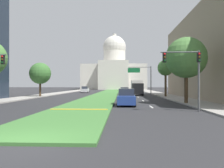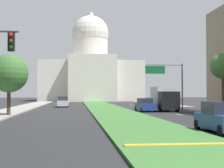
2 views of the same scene
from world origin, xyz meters
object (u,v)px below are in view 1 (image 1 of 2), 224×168
sedan_lead_stopped (126,98)px  sedan_distant (85,90)px  street_tree_left_mid (40,73)px  sedan_midblock (124,92)px  overhead_guide_sign (142,74)px  capitol_building (114,72)px  box_truck_delivery (137,87)px  street_tree_right_near (186,58)px  street_tree_right_mid (166,68)px  traffic_light_near_right (189,67)px

sedan_lead_stopped → sedan_distant: 39.75m
street_tree_left_mid → sedan_midblock: bearing=25.4°
overhead_guide_sign → sedan_lead_stopped: overhead_guide_sign is taller
street_tree_left_mid → capitol_building: bearing=81.1°
box_truck_delivery → street_tree_left_mid: bearing=-155.4°
street_tree_right_near → street_tree_right_mid: (0.43, 14.32, -0.15)m
capitol_building → sedan_lead_stopped: bearing=-87.3°
overhead_guide_sign → street_tree_left_mid: size_ratio=1.03×
street_tree_right_mid → sedan_distant: 28.95m
traffic_light_near_right → sedan_distant: bearing=110.2°
capitol_building → traffic_light_near_right: (9.34, -93.07, -4.86)m
capitol_building → overhead_guide_sign: 61.54m
overhead_guide_sign → street_tree_right_mid: 11.09m
overhead_guide_sign → sedan_distant: size_ratio=1.43×
sedan_distant → traffic_light_near_right: bearing=-69.8°
capitol_building → sedan_midblock: capitol_building is taller
traffic_light_near_right → street_tree_left_mid: (-20.58, 21.01, 0.54)m
sedan_midblock → sedan_distant: sedan_distant is taller
traffic_light_near_right → sedan_midblock: bearing=100.1°
street_tree_right_mid → box_truck_delivery: street_tree_right_mid is taller
traffic_light_near_right → street_tree_right_near: size_ratio=0.66×
street_tree_left_mid → sedan_midblock: street_tree_left_mid is taller
street_tree_right_mid → box_truck_delivery: bearing=121.1°
overhead_guide_sign → street_tree_right_mid: bearing=-73.0°
street_tree_left_mid → sedan_lead_stopped: bearing=-45.4°
sedan_lead_stopped → capitol_building: bearing=92.7°
overhead_guide_sign → sedan_distant: overhead_guide_sign is taller
street_tree_right_mid → overhead_guide_sign: bearing=107.0°
capitol_building → street_tree_right_mid: capitol_building is taller
capitol_building → sedan_midblock: bearing=-86.2°
street_tree_right_near → street_tree_left_mid: 26.32m
capitol_building → sedan_lead_stopped: 88.13m
overhead_guide_sign → box_truck_delivery: bearing=-116.3°
traffic_light_near_right → street_tree_right_mid: size_ratio=0.76×
traffic_light_near_right → box_truck_delivery: size_ratio=0.81×
overhead_guide_sign → traffic_light_near_right: bearing=-88.3°
traffic_light_near_right → street_tree_left_mid: bearing=134.4°
street_tree_right_mid → street_tree_left_mid: bearing=-178.4°
sedan_midblock → sedan_lead_stopped: bearing=-90.2°
street_tree_right_mid → street_tree_right_near: bearing=-91.7°
capitol_building → street_tree_left_mid: (-11.24, -72.05, -4.32)m
sedan_distant → street_tree_right_mid: bearing=-50.1°
traffic_light_near_right → box_truck_delivery: bearing=94.6°
street_tree_right_mid → sedan_distant: (-18.34, 21.97, -4.43)m
sedan_lead_stopped → overhead_guide_sign: bearing=81.1°
overhead_guide_sign → sedan_midblock: bearing=-136.8°
street_tree_right_mid → sedan_lead_stopped: 18.43m
street_tree_right_near → traffic_light_near_right: bearing=-104.3°
street_tree_left_mid → sedan_lead_stopped: (15.42, -15.63, -3.48)m
overhead_guide_sign → sedan_distant: 19.28m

